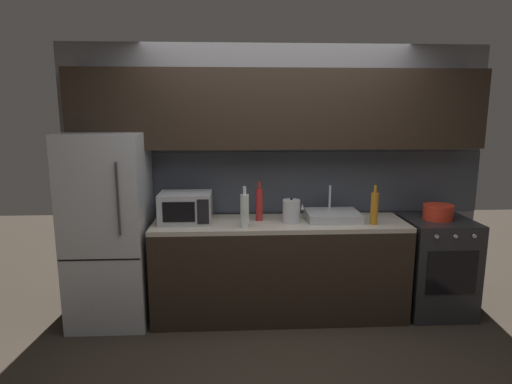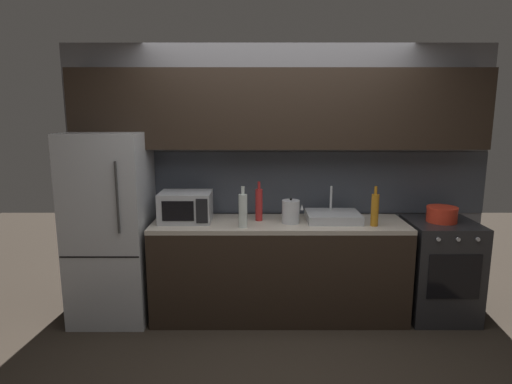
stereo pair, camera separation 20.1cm
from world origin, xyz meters
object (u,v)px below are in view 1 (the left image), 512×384
(wine_bottle_clear, at_px, (245,210))
(wine_bottle_amber, at_px, (374,208))
(refrigerator, at_px, (109,229))
(wine_bottle_red, at_px, (259,204))
(cooking_pot, at_px, (438,212))
(kettle, at_px, (291,211))
(microwave, at_px, (186,208))
(oven_range, at_px, (435,266))
(mug_yellow, at_px, (291,212))

(wine_bottle_clear, relative_size, wine_bottle_amber, 1.03)
(refrigerator, distance_m, wine_bottle_red, 1.36)
(wine_bottle_amber, xyz_separation_m, cooking_pot, (0.65, 0.14, -0.08))
(kettle, bearing_deg, refrigerator, 178.69)
(microwave, distance_m, wine_bottle_amber, 1.67)
(oven_range, height_order, wine_bottle_red, wine_bottle_red)
(microwave, relative_size, wine_bottle_amber, 1.32)
(wine_bottle_clear, bearing_deg, wine_bottle_amber, 2.39)
(microwave, xyz_separation_m, cooking_pot, (2.31, -0.02, -0.07))
(wine_bottle_clear, height_order, cooking_pot, wine_bottle_clear)
(refrigerator, xyz_separation_m, microwave, (0.68, 0.02, 0.18))
(oven_range, relative_size, cooking_pot, 3.34)
(wine_bottle_amber, xyz_separation_m, mug_yellow, (-0.69, 0.32, -0.10))
(refrigerator, distance_m, wine_bottle_amber, 2.36)
(microwave, height_order, wine_bottle_amber, wine_bottle_amber)
(wine_bottle_red, distance_m, cooking_pot, 1.65)
(kettle, distance_m, mug_yellow, 0.23)
(mug_yellow, height_order, cooking_pot, cooking_pot)
(oven_range, bearing_deg, mug_yellow, 172.21)
(wine_bottle_clear, bearing_deg, kettle, 19.33)
(refrigerator, height_order, wine_bottle_clear, refrigerator)
(kettle, relative_size, cooking_pot, 0.85)
(microwave, distance_m, wine_bottle_clear, 0.56)
(microwave, relative_size, mug_yellow, 5.11)
(refrigerator, relative_size, microwave, 3.71)
(wine_bottle_clear, xyz_separation_m, cooking_pot, (1.79, 0.19, -0.08))
(wine_bottle_amber, bearing_deg, cooking_pot, 12.02)
(wine_bottle_clear, distance_m, cooking_pot, 1.80)
(wine_bottle_amber, height_order, mug_yellow, wine_bottle_amber)
(kettle, relative_size, wine_bottle_amber, 0.66)
(oven_range, relative_size, wine_bottle_clear, 2.51)
(kettle, relative_size, mug_yellow, 2.55)
(oven_range, bearing_deg, microwave, 179.52)
(wine_bottle_clear, xyz_separation_m, mug_yellow, (0.45, 0.37, -0.11))
(oven_range, distance_m, mug_yellow, 1.45)
(microwave, relative_size, wine_bottle_red, 1.28)
(refrigerator, distance_m, oven_range, 3.03)
(wine_bottle_clear, distance_m, mug_yellow, 0.59)
(wine_bottle_red, bearing_deg, oven_range, -1.79)
(oven_range, distance_m, wine_bottle_red, 1.77)
(wine_bottle_amber, bearing_deg, wine_bottle_clear, -177.61)
(refrigerator, relative_size, mug_yellow, 18.94)
(refrigerator, bearing_deg, cooking_pot, 0.00)
(kettle, relative_size, wine_bottle_red, 0.64)
(refrigerator, xyz_separation_m, oven_range, (3.01, -0.00, -0.40))
(oven_range, distance_m, cooking_pot, 0.52)
(kettle, height_order, cooking_pot, kettle)
(refrigerator, bearing_deg, oven_range, -0.02)
(oven_range, relative_size, mug_yellow, 10.00)
(microwave, distance_m, kettle, 0.95)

